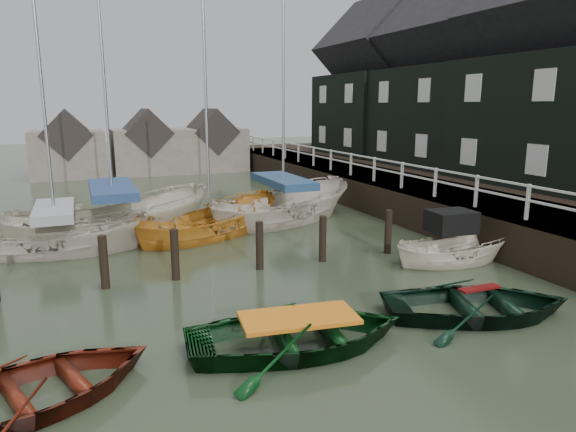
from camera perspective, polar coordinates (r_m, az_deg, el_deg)
name	(u,v)px	position (r m, az deg, el deg)	size (l,w,h in m)	color
ground	(253,314)	(11.85, -3.89, -10.76)	(120.00, 120.00, 0.00)	#2A3622
pier	(378,190)	(24.40, 9.95, 2.82)	(3.04, 32.00, 2.70)	black
land_strip	(470,197)	(27.82, 19.59, 1.96)	(14.00, 38.00, 1.50)	black
quay_houses	(500,82)	(26.47, 22.45, 13.63)	(6.52, 28.14, 10.01)	black
mooring_pilings	(178,261)	(14.17, -12.08, -4.95)	(13.72, 0.22, 1.80)	black
far_sheds	(144,146)	(36.72, -15.67, 7.47)	(14.00, 4.08, 4.39)	#665B51
rowboat_red	(36,405)	(9.48, -26.24, -18.30)	(2.79, 3.90, 0.81)	#53180B
rowboat_green	(299,348)	(10.28, 1.18, -14.49)	(3.07, 4.30, 0.89)	black
rowboat_dkgreen	(477,316)	(12.41, 20.26, -10.42)	(2.98, 4.17, 0.86)	black
motorboat	(453,259)	(16.18, 17.84, -4.55)	(3.91, 1.70, 2.29)	silver
sailboat_a	(58,250)	(18.06, -24.19, -3.47)	(6.09, 3.18, 11.43)	beige
sailboat_b	(116,234)	(19.54, -18.62, -1.93)	(7.88, 4.65, 11.54)	beige
sailboat_c	(210,234)	(18.88, -8.63, -2.04)	(6.54, 4.63, 10.82)	#C27A24
sailboat_d	(283,219)	(20.95, -0.51, -0.35)	(7.60, 5.11, 11.26)	beige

